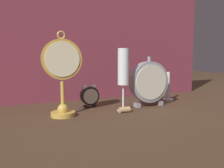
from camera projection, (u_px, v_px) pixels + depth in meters
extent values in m
plane|color=#422D1E|center=(121.00, 113.00, 0.94)|extent=(4.00, 4.00, 0.00)
cube|color=brown|center=(91.00, 35.00, 1.20)|extent=(1.26, 0.01, 0.62)
cylinder|color=gold|center=(63.00, 114.00, 0.89)|extent=(0.09, 0.09, 0.02)
sphere|color=gold|center=(63.00, 109.00, 0.89)|extent=(0.04, 0.04, 0.04)
cylinder|color=gold|center=(63.00, 96.00, 0.89)|extent=(0.01, 0.01, 0.11)
cylinder|color=gold|center=(62.00, 59.00, 0.87)|extent=(0.14, 0.02, 0.14)
cylinder|color=beige|center=(62.00, 59.00, 0.86)|extent=(0.12, 0.00, 0.12)
torus|color=gold|center=(61.00, 35.00, 0.86)|extent=(0.03, 0.01, 0.03)
cube|color=black|center=(85.00, 107.00, 1.03)|extent=(0.01, 0.01, 0.01)
cube|color=black|center=(94.00, 106.00, 1.05)|extent=(0.01, 0.01, 0.01)
cylinder|color=black|center=(90.00, 96.00, 1.03)|extent=(0.08, 0.03, 0.08)
cylinder|color=beige|center=(91.00, 96.00, 1.02)|extent=(0.06, 0.00, 0.06)
sphere|color=silver|center=(85.00, 88.00, 1.02)|extent=(0.02, 0.02, 0.02)
sphere|color=silver|center=(94.00, 87.00, 1.04)|extent=(0.02, 0.02, 0.02)
cylinder|color=silver|center=(89.00, 86.00, 1.03)|extent=(0.00, 0.00, 0.01)
cube|color=gray|center=(137.00, 105.00, 1.05)|extent=(0.02, 0.03, 0.02)
cube|color=gray|center=(159.00, 103.00, 1.09)|extent=(0.02, 0.03, 0.02)
cylinder|color=gray|center=(149.00, 82.00, 1.06)|extent=(0.17, 0.04, 0.17)
cylinder|color=beige|center=(152.00, 82.00, 1.04)|extent=(0.15, 0.00, 0.15)
cylinder|color=gray|center=(149.00, 59.00, 1.05)|extent=(0.01, 0.01, 0.02)
cylinder|color=silver|center=(123.00, 110.00, 0.98)|extent=(0.05, 0.05, 0.01)
cylinder|color=silver|center=(123.00, 97.00, 0.98)|extent=(0.01, 0.01, 0.10)
cylinder|color=white|center=(123.00, 67.00, 0.96)|extent=(0.04, 0.04, 0.14)
cylinder|color=#E5D17F|center=(123.00, 73.00, 0.97)|extent=(0.04, 0.04, 0.09)
cylinder|color=silver|center=(168.00, 100.00, 1.20)|extent=(0.05, 0.05, 0.01)
cylinder|color=silver|center=(168.00, 87.00, 1.19)|extent=(0.02, 0.02, 0.11)
cylinder|color=silver|center=(168.00, 74.00, 1.18)|extent=(0.02, 0.02, 0.02)
cylinder|color=tan|center=(124.00, 109.00, 0.95)|extent=(0.04, 0.02, 0.02)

